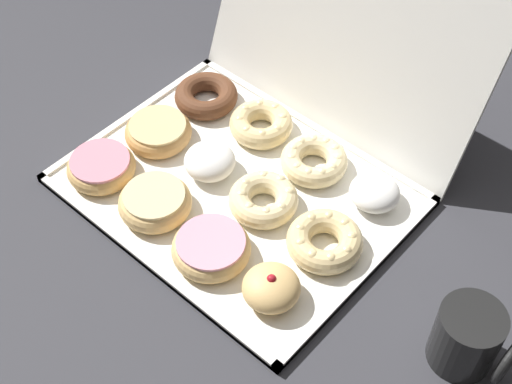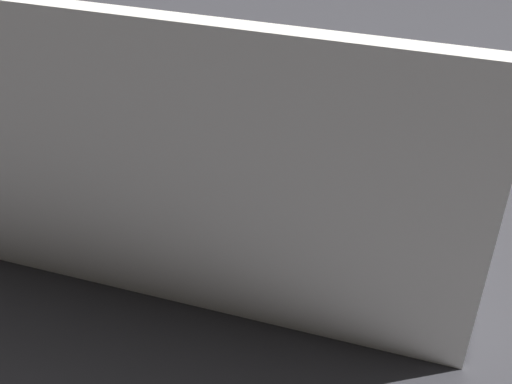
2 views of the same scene
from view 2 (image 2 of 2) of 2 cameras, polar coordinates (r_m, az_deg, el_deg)
ground_plane at (r=0.88m, az=0.26°, el=-0.36°), size 3.00×3.00×0.00m
donut_box at (r=0.88m, az=0.26°, el=-0.07°), size 0.52×0.40×0.01m
box_lid_open at (r=0.58m, az=-8.41°, el=0.06°), size 0.52×0.14×0.35m
pink_frosted_donut_0 at (r=0.94m, az=13.58°, el=3.01°), size 0.11×0.11×0.04m
glazed_ring_donut_1 at (r=0.95m, az=6.23°, el=4.20°), size 0.12×0.12×0.04m
pink_frosted_donut_2 at (r=0.99m, az=-0.93°, el=5.45°), size 0.12×0.12×0.04m
jelly_filled_donut_3 at (r=1.02m, az=-7.13°, el=6.49°), size 0.08×0.08×0.05m
glazed_ring_donut_4 at (r=0.84m, az=11.84°, el=-0.62°), size 0.12×0.12×0.04m
powdered_filled_donut_5 at (r=0.85m, az=4.04°, el=0.95°), size 0.09×0.09×0.05m
cruller_donut_6 at (r=0.88m, az=-3.45°, el=1.81°), size 0.11×0.11×0.04m
cruller_donut_7 at (r=0.93m, az=-10.39°, el=3.21°), size 0.12×0.12×0.04m
chocolate_cake_ring_donut_8 at (r=0.74m, az=10.61°, el=-5.65°), size 0.11×0.11×0.03m
cruller_donut_9 at (r=0.75m, az=1.30°, el=-4.20°), size 0.11×0.11×0.04m
cruller_donut_10 at (r=0.80m, az=-7.01°, el=-2.16°), size 0.11×0.11×0.04m
powdered_filled_donut_11 at (r=0.84m, az=-14.46°, el=-0.79°), size 0.08×0.08×0.04m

